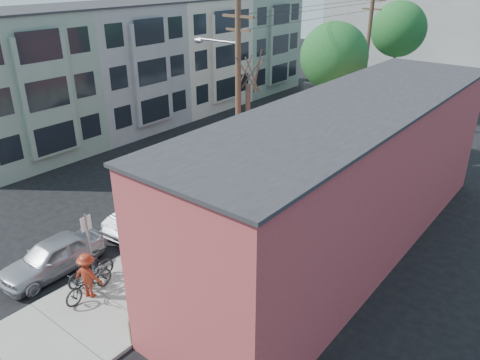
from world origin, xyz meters
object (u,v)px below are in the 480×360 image
Objects in this scene: utility_pole_near at (237,101)px; car_3 at (297,138)px; patron_green at (201,258)px; car_2 at (247,164)px; parking_meter_near at (172,214)px; tree_leafy_mid at (334,57)px; tree_bare at (248,143)px; patio_chair_b at (148,309)px; patio_chair_a at (201,274)px; car_4 at (337,117)px; tree_leafy_far at (398,29)px; bus at (340,87)px; car_0 at (52,257)px; parked_bike_a at (91,270)px; cyclist at (88,275)px; parked_bike_b at (97,273)px; sign_post at (89,240)px; car_1 at (148,211)px; patron_grey at (196,261)px; parking_meter_far at (272,162)px.

utility_pole_near is 1.81× the size of car_3.
patron_green is 10.53m from car_2.
parking_meter_near is at bearing -81.59° from car_3.
car_3 is at bearing -163.90° from tree_leafy_mid.
tree_bare reaches higher than patron_green.
utility_pole_near reaches higher than patio_chair_b.
car_2 is (-5.27, 9.73, 0.07)m from patio_chair_a.
car_3 is (-0.00, 5.54, 0.11)m from car_2.
parking_meter_near is 19.01m from car_4.
bus is at bearing 158.50° from tree_leafy_far.
tree_leafy_far is 2.09× the size of car_0.
patio_chair_b is 13.45m from car_2.
tree_leafy_far is 1.77× the size of car_4.
car_2 is at bearing 101.56° from patio_chair_a.
bus is at bearing 105.11° from parked_bike_a.
parked_bike_a is (0.30, -9.44, -4.66)m from utility_pole_near.
cyclist is (1.06, -5.28, 0.08)m from parking_meter_near.
parked_bike_b is (-2.87, -2.87, -0.37)m from patron_green.
parked_bike_b is (0.03, -18.31, -5.79)m from tree_leafy_mid.
car_3 is at bearing -72.62° from bus.
utility_pole_near is 10.91m from cyclist.
utility_pole_near is 11.23m from patio_chair_b.
sign_post is at bearing -84.04° from car_2.
bus is (-3.56, 26.29, 0.58)m from car_1.
sign_post is 0.46× the size of tree_bare.
tree_bare is at bearing 83.75° from parking_meter_near.
sign_post is at bearing -42.42° from patron_grey.
parking_meter_far reaches higher than parked_bike_a.
bus reaches higher than parking_meter_far.
tree_bare is at bearing 94.43° from parked_bike_a.
cyclist reaches higher than car_0.
utility_pole_near is 11.36× the size of patio_chair_a.
sign_post is 1.18m from parked_bike_a.
car_3 is 0.57× the size of bus.
tree_bare reaches higher than bus.
parking_meter_near is at bearing 100.35° from parked_bike_a.
sign_post is 1.49m from cyclist.
parking_meter_far is at bearing 90.00° from parking_meter_near.
tree_leafy_far is at bearing 67.45° from car_4.
patio_chair_a is 0.16× the size of car_3.
parked_bike_b is 0.16× the size of bus.
bus is (-5.56, 21.08, -1.84)m from tree_bare.
bus is at bearing 107.49° from car_3.
car_2 reaches higher than patio_chair_a.
patron_green is at bearing -69.65° from car_3.
parked_bike_a reaches higher than car_2.
car_1 is at bearing -99.88° from parking_meter_far.
sign_post is 23.48m from car_4.
car_0 is (-1.70, -9.86, -4.68)m from utility_pole_near.
tree_bare reaches higher than car_3.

